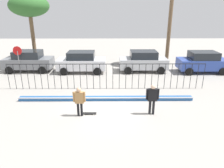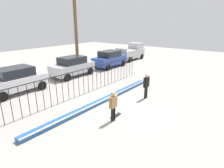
% 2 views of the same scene
% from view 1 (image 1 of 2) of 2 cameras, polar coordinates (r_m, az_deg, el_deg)
% --- Properties ---
extents(ground_plane, '(60.00, 60.00, 0.00)m').
position_cam_1_polar(ground_plane, '(12.35, -1.78, -6.65)').
color(ground_plane, '#9E9991').
extents(bowl_coping_ledge, '(11.00, 0.40, 0.27)m').
position_cam_1_polar(bowl_coping_ledge, '(13.36, -1.68, -3.92)').
color(bowl_coping_ledge, '#235699').
rests_on(bowl_coping_ledge, ground).
extents(perimeter_fence, '(14.04, 0.04, 1.87)m').
position_cam_1_polar(perimeter_fence, '(14.88, -1.57, 2.84)').
color(perimeter_fence, black).
rests_on(perimeter_fence, ground).
extents(skateboarder, '(0.67, 0.25, 1.66)m').
position_cam_1_polar(skateboarder, '(11.24, -8.91, -4.09)').
color(skateboarder, black).
rests_on(skateboarder, ground).
extents(skateboard, '(0.80, 0.20, 0.07)m').
position_cam_1_polar(skateboard, '(11.74, -6.25, -7.93)').
color(skateboard, black).
rests_on(skateboard, ground).
extents(camera_operator, '(0.71, 0.27, 1.76)m').
position_cam_1_polar(camera_operator, '(11.46, 10.96, -3.39)').
color(camera_operator, black).
rests_on(camera_operator, ground).
extents(parked_car_gray, '(4.30, 2.12, 1.90)m').
position_cam_1_polar(parked_car_gray, '(20.82, -21.77, 5.90)').
color(parked_car_gray, slate).
rests_on(parked_car_gray, ground).
extents(parked_car_white, '(4.30, 2.12, 1.90)m').
position_cam_1_polar(parked_car_white, '(19.17, -8.31, 6.02)').
color(parked_car_white, silver).
rests_on(parked_car_white, ground).
extents(parked_car_silver, '(4.30, 2.12, 1.90)m').
position_cam_1_polar(parked_car_silver, '(19.47, 8.50, 6.22)').
color(parked_car_silver, '#B7BABF').
rests_on(parked_car_silver, ground).
extents(parked_car_blue, '(4.30, 2.12, 1.90)m').
position_cam_1_polar(parked_car_blue, '(20.62, 23.45, 5.56)').
color(parked_car_blue, '#2D479E').
rests_on(parked_car_blue, ground).
extents(stop_sign, '(0.76, 0.07, 2.50)m').
position_cam_1_polar(stop_sign, '(19.81, -24.22, 6.84)').
color(stop_sign, slate).
rests_on(stop_sign, ground).
extents(palm_tree_short, '(3.66, 3.66, 6.75)m').
position_cam_1_polar(palm_tree_short, '(22.05, -21.65, 19.04)').
color(palm_tree_short, brown).
rests_on(palm_tree_short, ground).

